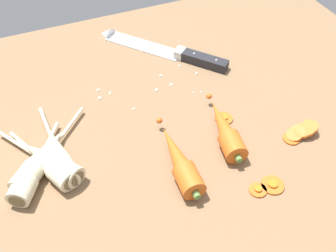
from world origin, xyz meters
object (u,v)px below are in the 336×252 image
(chefs_knife, at_px, (158,48))
(whole_carrot, at_px, (179,161))
(parsnip_front, at_px, (49,164))
(parsnip_outer, at_px, (31,172))
(carrot_slice_stray_mid, at_px, (224,118))
(carrot_slice_stack, at_px, (300,132))
(parsnip_back, at_px, (58,155))
(carrot_slice_stray_near, at_px, (258,189))
(whole_carrot_second, at_px, (225,130))
(carrot_slice_stray_far, at_px, (273,184))
(parsnip_mid_left, at_px, (41,159))
(parsnip_mid_right, at_px, (50,161))

(chefs_knife, relative_size, whole_carrot, 1.47)
(parsnip_front, xyz_separation_m, parsnip_outer, (-0.03, -0.00, -0.00))
(chefs_knife, xyz_separation_m, parsnip_outer, (-0.35, -0.27, 0.01))
(parsnip_outer, distance_m, carrot_slice_stray_mid, 0.38)
(carrot_slice_stack, bearing_deg, parsnip_back, 165.18)
(chefs_knife, bearing_deg, carrot_slice_stray_near, -89.84)
(chefs_knife, bearing_deg, carrot_slice_stack, -68.65)
(parsnip_outer, height_order, carrot_slice_stack, parsnip_outer)
(parsnip_outer, bearing_deg, whole_carrot_second, -7.16)
(carrot_slice_stack, xyz_separation_m, carrot_slice_stray_far, (-0.11, -0.08, -0.01))
(whole_carrot_second, relative_size, carrot_slice_stray_mid, 4.95)
(parsnip_front, distance_m, carrot_slice_stray_far, 0.39)
(whole_carrot_second, relative_size, parsnip_back, 0.84)
(carrot_slice_stray_near, bearing_deg, parsnip_front, 150.37)
(parsnip_mid_left, height_order, parsnip_mid_right, same)
(chefs_knife, height_order, parsnip_front, parsnip_front)
(whole_carrot, bearing_deg, parsnip_front, 158.61)
(parsnip_front, distance_m, carrot_slice_stray_near, 0.37)
(whole_carrot, relative_size, parsnip_mid_left, 1.10)
(parsnip_back, distance_m, carrot_slice_stray_near, 0.36)
(whole_carrot, bearing_deg, carrot_slice_stray_near, -42.95)
(parsnip_mid_left, relative_size, carrot_slice_stray_near, 5.79)
(chefs_knife, relative_size, parsnip_mid_right, 1.55)
(parsnip_mid_left, distance_m, carrot_slice_stray_far, 0.41)
(whole_carrot_second, bearing_deg, whole_carrot, -162.76)
(carrot_slice_stray_far, bearing_deg, carrot_slice_stray_mid, 89.45)
(carrot_slice_stack, bearing_deg, whole_carrot, 175.91)
(parsnip_mid_right, distance_m, carrot_slice_stray_mid, 0.35)
(carrot_slice_stray_mid, distance_m, carrot_slice_stray_far, 0.18)
(whole_carrot_second, distance_m, parsnip_back, 0.31)
(chefs_knife, xyz_separation_m, whole_carrot, (-0.10, -0.35, 0.01))
(parsnip_back, height_order, carrot_slice_stray_near, parsnip_back)
(whole_carrot, relative_size, parsnip_back, 0.91)
(whole_carrot_second, height_order, parsnip_front, whole_carrot_second)
(whole_carrot, xyz_separation_m, parsnip_back, (-0.19, 0.10, -0.00))
(whole_carrot_second, bearing_deg, carrot_slice_stray_mid, 62.19)
(parsnip_front, bearing_deg, chefs_knife, 40.54)
(carrot_slice_stray_near, distance_m, carrot_slice_stray_mid, 0.18)
(carrot_slice_stack, relative_size, carrot_slice_stray_mid, 2.00)
(parsnip_front, bearing_deg, whole_carrot, -21.39)
(parsnip_mid_right, bearing_deg, carrot_slice_stack, -13.14)
(carrot_slice_stack, height_order, carrot_slice_stray_far, carrot_slice_stack)
(carrot_slice_stray_mid, bearing_deg, whole_carrot, -149.25)
(whole_carrot, distance_m, carrot_slice_stray_far, 0.17)
(carrot_slice_stray_far, bearing_deg, parsnip_outer, 154.92)
(chefs_knife, distance_m, carrot_slice_stray_far, 0.45)
(whole_carrot_second, relative_size, carrot_slice_stack, 2.47)
(chefs_knife, bearing_deg, whole_carrot, -106.23)
(whole_carrot_second, xyz_separation_m, parsnip_front, (-0.32, 0.05, -0.00))
(chefs_knife, relative_size, carrot_slice_stack, 3.91)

